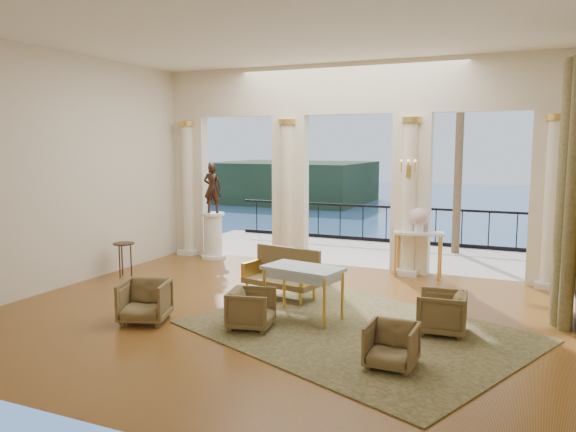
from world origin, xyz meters
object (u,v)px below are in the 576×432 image
at_px(side_table, 124,248).
at_px(armchair_b, 392,343).
at_px(armchair_a, 145,299).
at_px(console_table, 418,240).
at_px(settee, 283,273).
at_px(statue, 212,188).
at_px(armchair_d, 251,307).
at_px(pedestal, 213,236).
at_px(game_table, 303,272).
at_px(armchair_c, 442,311).

bearing_deg(side_table, armchair_b, -21.83).
distance_m(armchair_a, console_table, 5.78).
height_order(armchair_a, settee, settee).
bearing_deg(statue, armchair_d, 115.59).
height_order(settee, pedestal, pedestal).
distance_m(armchair_b, side_table, 6.76).
height_order(armchair_d, game_table, game_table).
bearing_deg(armchair_c, armchair_b, -17.69).
bearing_deg(statue, armchair_b, 126.73).
height_order(armchair_c, game_table, game_table).
bearing_deg(pedestal, armchair_c, -29.45).
bearing_deg(side_table, armchair_a, -44.51).
bearing_deg(armchair_b, armchair_a, 177.48).
bearing_deg(statue, side_table, 61.44).
height_order(armchair_d, pedestal, pedestal).
bearing_deg(side_table, settee, -1.97).
xyz_separation_m(armchair_b, console_table, (-0.64, 4.94, 0.48)).
bearing_deg(armchair_d, armchair_b, -117.17).
xyz_separation_m(armchair_c, game_table, (-2.12, -0.17, 0.41)).
height_order(settee, side_table, settee).
relative_size(pedestal, side_table, 1.56).
distance_m(armchair_a, armchair_b, 3.95).
bearing_deg(armchair_a, armchair_c, -2.24).
height_order(statue, side_table, statue).
bearing_deg(console_table, armchair_b, -93.44).
height_order(armchair_a, armchair_c, armchair_a).
distance_m(armchair_c, side_table, 6.71).
height_order(armchair_a, armchair_d, armchair_a).
bearing_deg(settee, armchair_a, -112.33).
relative_size(armchair_b, pedestal, 0.56).
bearing_deg(statue, pedestal, 180.00).
height_order(armchair_b, game_table, game_table).
bearing_deg(armchair_c, game_table, -89.83).
bearing_deg(armchair_b, statue, 139.33).
height_order(armchair_c, armchair_d, armchair_c).
height_order(armchair_a, statue, statue).
bearing_deg(armchair_c, armchair_a, -77.23).
distance_m(armchair_c, pedestal, 6.81).
xyz_separation_m(armchair_b, settee, (-2.56, 2.38, 0.13)).
distance_m(armchair_c, console_table, 3.57).
distance_m(armchair_b, armchair_d, 2.37).
relative_size(armchair_a, game_table, 0.55).
distance_m(armchair_a, armchair_c, 4.51).
bearing_deg(game_table, armchair_d, -114.70).
bearing_deg(settee, statue, 150.27).
height_order(armchair_b, armchair_c, armchair_c).
xyz_separation_m(settee, statue, (-3.00, 2.51, 1.26)).
xyz_separation_m(armchair_c, console_table, (-1.00, 3.40, 0.45)).
xyz_separation_m(armchair_d, console_table, (1.65, 4.32, 0.46)).
height_order(armchair_c, settee, settee).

